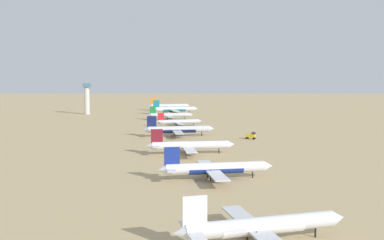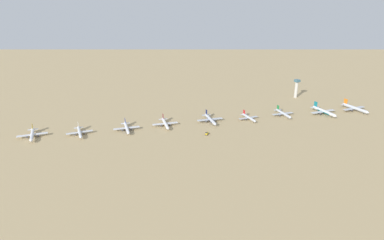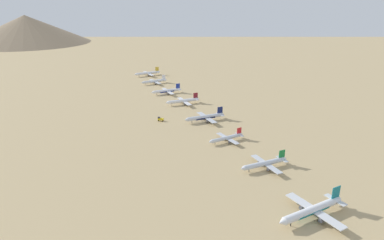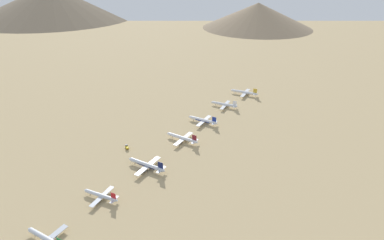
{
  "view_description": "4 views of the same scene",
  "coord_description": "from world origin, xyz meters",
  "px_view_note": "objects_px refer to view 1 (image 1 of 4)",
  "views": [
    {
      "loc": [
        -61.01,
        -228.38,
        32.4
      ],
      "look_at": [
        14.17,
        36.74,
        5.84
      ],
      "focal_mm": 39.07,
      "sensor_mm": 36.0,
      "label": 1
    },
    {
      "loc": [
        352.29,
        -175.22,
        151.93
      ],
      "look_at": [
        -10.92,
        -19.36,
        3.78
      ],
      "focal_mm": 31.13,
      "sensor_mm": 36.0,
      "label": 2
    },
    {
      "loc": [
        166.01,
        260.39,
        110.16
      ],
      "look_at": [
        10.47,
        2.07,
        3.43
      ],
      "focal_mm": 32.92,
      "sensor_mm": 36.0,
      "label": 3
    },
    {
      "loc": [
        -135.35,
        207.98,
        168.99
      ],
      "look_at": [
        -7.03,
        -93.3,
        5.76
      ],
      "focal_mm": 30.05,
      "sensor_mm": 36.0,
      "label": 4
    }
  ],
  "objects_px": {
    "parked_jet_5": "(178,122)",
    "parked_jet_8": "(169,106)",
    "parked_jet_4": "(178,130)",
    "parked_jet_7": "(174,109)",
    "parked_jet_2": "(215,168)",
    "parked_jet_3": "(190,146)",
    "parked_jet_6": "(170,115)",
    "service_truck": "(251,135)",
    "control_tower": "(87,97)",
    "parked_jet_1": "(261,226)"
  },
  "relations": [
    {
      "from": "parked_jet_4",
      "to": "control_tower",
      "type": "distance_m",
      "value": 179.39
    },
    {
      "from": "parked_jet_2",
      "to": "parked_jet_7",
      "type": "bearing_deg",
      "value": 79.56
    },
    {
      "from": "parked_jet_2",
      "to": "parked_jet_3",
      "type": "xyz_separation_m",
      "value": [
        4.46,
        47.11,
        0.11
      ]
    },
    {
      "from": "parked_jet_1",
      "to": "parked_jet_4",
      "type": "height_order",
      "value": "parked_jet_4"
    },
    {
      "from": "parked_jet_4",
      "to": "parked_jet_7",
      "type": "relative_size",
      "value": 0.9
    },
    {
      "from": "service_truck",
      "to": "control_tower",
      "type": "xyz_separation_m",
      "value": [
        -81.17,
        194.96,
        14.21
      ]
    },
    {
      "from": "parked_jet_5",
      "to": "parked_jet_3",
      "type": "bearing_deg",
      "value": -101.29
    },
    {
      "from": "parked_jet_8",
      "to": "parked_jet_6",
      "type": "bearing_deg",
      "value": -102.29
    },
    {
      "from": "parked_jet_8",
      "to": "service_truck",
      "type": "relative_size",
      "value": 8.21
    },
    {
      "from": "parked_jet_3",
      "to": "parked_jet_5",
      "type": "height_order",
      "value": "parked_jet_3"
    },
    {
      "from": "parked_jet_7",
      "to": "parked_jet_8",
      "type": "relative_size",
      "value": 1.01
    },
    {
      "from": "parked_jet_4",
      "to": "parked_jet_7",
      "type": "distance_m",
      "value": 158.91
    },
    {
      "from": "parked_jet_2",
      "to": "control_tower",
      "type": "relative_size",
      "value": 1.32
    },
    {
      "from": "parked_jet_3",
      "to": "parked_jet_5",
      "type": "relative_size",
      "value": 1.17
    },
    {
      "from": "parked_jet_1",
      "to": "parked_jet_7",
      "type": "relative_size",
      "value": 0.8
    },
    {
      "from": "parked_jet_1",
      "to": "parked_jet_7",
      "type": "xyz_separation_m",
      "value": [
        56.52,
        312.86,
        0.88
      ]
    },
    {
      "from": "parked_jet_5",
      "to": "parked_jet_6",
      "type": "relative_size",
      "value": 0.88
    },
    {
      "from": "parked_jet_5",
      "to": "parked_jet_8",
      "type": "relative_size",
      "value": 0.73
    },
    {
      "from": "parked_jet_7",
      "to": "parked_jet_8",
      "type": "distance_m",
      "value": 50.34
    },
    {
      "from": "control_tower",
      "to": "parked_jet_2",
      "type": "bearing_deg",
      "value": -83.46
    },
    {
      "from": "parked_jet_3",
      "to": "parked_jet_4",
      "type": "bearing_deg",
      "value": 80.92
    },
    {
      "from": "parked_jet_4",
      "to": "parked_jet_5",
      "type": "distance_m",
      "value": 51.35
    },
    {
      "from": "parked_jet_3",
      "to": "parked_jet_5",
      "type": "bearing_deg",
      "value": 78.71
    },
    {
      "from": "parked_jet_7",
      "to": "parked_jet_8",
      "type": "height_order",
      "value": "parked_jet_7"
    },
    {
      "from": "parked_jet_5",
      "to": "parked_jet_4",
      "type": "bearing_deg",
      "value": -103.79
    },
    {
      "from": "parked_jet_4",
      "to": "parked_jet_6",
      "type": "relative_size",
      "value": 1.1
    },
    {
      "from": "parked_jet_6",
      "to": "control_tower",
      "type": "height_order",
      "value": "control_tower"
    },
    {
      "from": "service_truck",
      "to": "control_tower",
      "type": "bearing_deg",
      "value": 112.6
    },
    {
      "from": "parked_jet_1",
      "to": "parked_jet_4",
      "type": "xyz_separation_m",
      "value": [
        22.3,
        157.68,
        0.43
      ]
    },
    {
      "from": "parked_jet_6",
      "to": "parked_jet_7",
      "type": "height_order",
      "value": "parked_jet_7"
    },
    {
      "from": "parked_jet_6",
      "to": "parked_jet_8",
      "type": "xyz_separation_m",
      "value": [
        22.83,
        104.82,
        0.77
      ]
    },
    {
      "from": "parked_jet_4",
      "to": "parked_jet_8",
      "type": "xyz_separation_m",
      "value": [
        40.46,
        205.13,
        0.46
      ]
    },
    {
      "from": "parked_jet_8",
      "to": "service_truck",
      "type": "bearing_deg",
      "value": -91.19
    },
    {
      "from": "parked_jet_2",
      "to": "parked_jet_7",
      "type": "xyz_separation_m",
      "value": [
        47.84,
        259.67,
        0.74
      ]
    },
    {
      "from": "parked_jet_4",
      "to": "parked_jet_6",
      "type": "xyz_separation_m",
      "value": [
        17.63,
        100.31,
        -0.31
      ]
    },
    {
      "from": "parked_jet_2",
      "to": "parked_jet_3",
      "type": "height_order",
      "value": "parked_jet_3"
    },
    {
      "from": "parked_jet_6",
      "to": "service_truck",
      "type": "distance_m",
      "value": 123.52
    },
    {
      "from": "parked_jet_1",
      "to": "parked_jet_4",
      "type": "distance_m",
      "value": 159.25
    },
    {
      "from": "parked_jet_7",
      "to": "control_tower",
      "type": "height_order",
      "value": "control_tower"
    },
    {
      "from": "parked_jet_2",
      "to": "service_truck",
      "type": "bearing_deg",
      "value": 59.15
    },
    {
      "from": "parked_jet_8",
      "to": "parked_jet_1",
      "type": "bearing_deg",
      "value": -99.81
    },
    {
      "from": "parked_jet_5",
      "to": "parked_jet_6",
      "type": "xyz_separation_m",
      "value": [
        5.39,
        50.45,
        0.42
      ]
    },
    {
      "from": "parked_jet_6",
      "to": "parked_jet_5",
      "type": "bearing_deg",
      "value": -96.1
    },
    {
      "from": "parked_jet_2",
      "to": "parked_jet_6",
      "type": "height_order",
      "value": "parked_jet_2"
    },
    {
      "from": "service_truck",
      "to": "parked_jet_8",
      "type": "bearing_deg",
      "value": 88.81
    },
    {
      "from": "parked_jet_3",
      "to": "parked_jet_5",
      "type": "distance_m",
      "value": 109.37
    },
    {
      "from": "parked_jet_1",
      "to": "parked_jet_2",
      "type": "relative_size",
      "value": 0.96
    },
    {
      "from": "parked_jet_7",
      "to": "parked_jet_2",
      "type": "bearing_deg",
      "value": -100.44
    },
    {
      "from": "control_tower",
      "to": "parked_jet_4",
      "type": "bearing_deg",
      "value": -75.29
    },
    {
      "from": "parked_jet_8",
      "to": "service_truck",
      "type": "distance_m",
      "value": 227.05
    }
  ]
}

